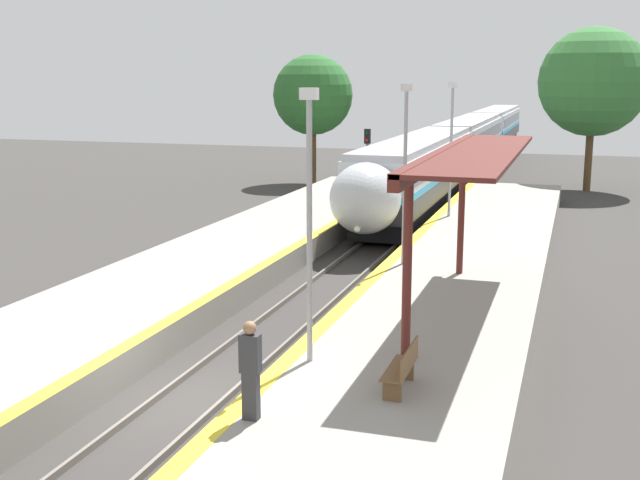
{
  "coord_description": "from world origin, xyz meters",
  "views": [
    {
      "loc": [
        7.58,
        -14.49,
        6.84
      ],
      "look_at": [
        0.59,
        7.19,
        2.18
      ],
      "focal_mm": 45.0,
      "sensor_mm": 36.0,
      "label": 1
    }
  ],
  "objects_px": {
    "person_waiting": "(251,368)",
    "lamppost_near": "(309,210)",
    "platform_bench": "(403,367)",
    "lamppost_far": "(451,141)",
    "railway_signal": "(367,165)",
    "lamppost_mid": "(405,163)",
    "train": "(468,142)"
  },
  "relations": [
    {
      "from": "platform_bench",
      "to": "lamppost_far",
      "type": "height_order",
      "value": "lamppost_far"
    },
    {
      "from": "train",
      "to": "railway_signal",
      "type": "distance_m",
      "value": 21.13
    },
    {
      "from": "platform_bench",
      "to": "person_waiting",
      "type": "relative_size",
      "value": 0.84
    },
    {
      "from": "lamppost_far",
      "to": "lamppost_near",
      "type": "bearing_deg",
      "value": -90.0
    },
    {
      "from": "railway_signal",
      "to": "lamppost_far",
      "type": "xyz_separation_m",
      "value": [
        4.35,
        -2.49,
        1.44
      ]
    },
    {
      "from": "railway_signal",
      "to": "lamppost_near",
      "type": "height_order",
      "value": "lamppost_near"
    },
    {
      "from": "platform_bench",
      "to": "lamppost_mid",
      "type": "distance_m",
      "value": 11.15
    },
    {
      "from": "railway_signal",
      "to": "lamppost_near",
      "type": "distance_m",
      "value": 22.03
    },
    {
      "from": "lamppost_mid",
      "to": "lamppost_far",
      "type": "bearing_deg",
      "value": 90.0
    },
    {
      "from": "train",
      "to": "lamppost_mid",
      "type": "distance_m",
      "value": 33.19
    },
    {
      "from": "platform_bench",
      "to": "lamppost_near",
      "type": "distance_m",
      "value": 3.74
    },
    {
      "from": "train",
      "to": "railway_signal",
      "type": "bearing_deg",
      "value": -95.39
    },
    {
      "from": "lamppost_mid",
      "to": "lamppost_far",
      "type": "distance_m",
      "value": 9.53
    },
    {
      "from": "lamppost_near",
      "to": "lamppost_far",
      "type": "relative_size",
      "value": 1.0
    },
    {
      "from": "person_waiting",
      "to": "lamppost_mid",
      "type": "bearing_deg",
      "value": 89.84
    },
    {
      "from": "railway_signal",
      "to": "lamppost_mid",
      "type": "height_order",
      "value": "lamppost_mid"
    },
    {
      "from": "lamppost_near",
      "to": "lamppost_far",
      "type": "xyz_separation_m",
      "value": [
        0.0,
        19.06,
        0.0
      ]
    },
    {
      "from": "railway_signal",
      "to": "lamppost_mid",
      "type": "xyz_separation_m",
      "value": [
        4.35,
        -12.02,
        1.44
      ]
    },
    {
      "from": "platform_bench",
      "to": "train",
      "type": "bearing_deg",
      "value": 96.04
    },
    {
      "from": "train",
      "to": "railway_signal",
      "type": "relative_size",
      "value": 13.79
    },
    {
      "from": "railway_signal",
      "to": "lamppost_near",
      "type": "bearing_deg",
      "value": -78.59
    },
    {
      "from": "person_waiting",
      "to": "lamppost_near",
      "type": "bearing_deg",
      "value": 89.36
    },
    {
      "from": "train",
      "to": "person_waiting",
      "type": "relative_size",
      "value": 33.45
    },
    {
      "from": "train",
      "to": "lamppost_mid",
      "type": "xyz_separation_m",
      "value": [
        2.37,
        -33.05,
        1.93
      ]
    },
    {
      "from": "person_waiting",
      "to": "railway_signal",
      "type": "distance_m",
      "value": 25.1
    },
    {
      "from": "platform_bench",
      "to": "railway_signal",
      "type": "distance_m",
      "value": 23.56
    },
    {
      "from": "lamppost_near",
      "to": "lamppost_far",
      "type": "distance_m",
      "value": 19.06
    },
    {
      "from": "person_waiting",
      "to": "lamppost_mid",
      "type": "height_order",
      "value": "lamppost_mid"
    },
    {
      "from": "train",
      "to": "lamppost_mid",
      "type": "relative_size",
      "value": 10.54
    },
    {
      "from": "train",
      "to": "person_waiting",
      "type": "distance_m",
      "value": 45.79
    },
    {
      "from": "train",
      "to": "platform_bench",
      "type": "distance_m",
      "value": 43.86
    },
    {
      "from": "train",
      "to": "lamppost_far",
      "type": "xyz_separation_m",
      "value": [
        2.37,
        -23.52,
        1.93
      ]
    }
  ]
}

